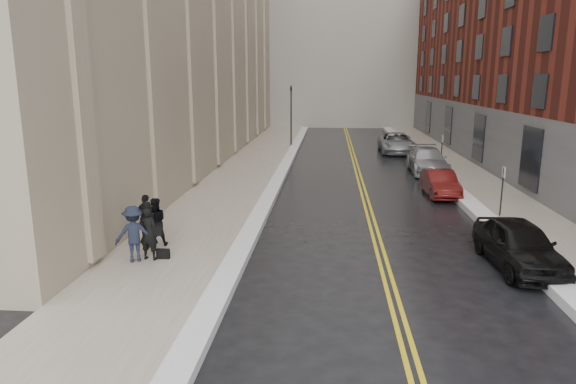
% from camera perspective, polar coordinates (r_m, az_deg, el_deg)
% --- Properties ---
extents(ground, '(160.00, 160.00, 0.00)m').
position_cam_1_polar(ground, '(14.72, 1.56, -10.67)').
color(ground, black).
rests_on(ground, ground).
extents(sidewalk_left, '(4.00, 64.00, 0.15)m').
position_cam_1_polar(sidewalk_left, '(30.51, -5.23, 1.68)').
color(sidewalk_left, gray).
rests_on(sidewalk_left, ground).
extents(sidewalk_right, '(3.00, 64.00, 0.15)m').
position_cam_1_polar(sidewalk_right, '(31.18, 20.02, 1.20)').
color(sidewalk_right, gray).
rests_on(sidewalk_right, ground).
extents(lane_stripe_a, '(0.12, 64.00, 0.01)m').
position_cam_1_polar(lane_stripe_a, '(30.12, 7.78, 1.33)').
color(lane_stripe_a, gold).
rests_on(lane_stripe_a, ground).
extents(lane_stripe_b, '(0.12, 64.00, 0.01)m').
position_cam_1_polar(lane_stripe_b, '(30.14, 8.24, 1.32)').
color(lane_stripe_b, gold).
rests_on(lane_stripe_b, ground).
extents(snow_ridge_left, '(0.70, 60.80, 0.26)m').
position_cam_1_polar(snow_ridge_left, '(30.19, -0.93, 1.72)').
color(snow_ridge_left, white).
rests_on(snow_ridge_left, ground).
extents(snow_ridge_right, '(0.85, 60.80, 0.30)m').
position_cam_1_polar(snow_ridge_right, '(30.73, 16.71, 1.41)').
color(snow_ridge_right, white).
rests_on(snow_ridge_right, ground).
extents(traffic_signal, '(0.18, 0.15, 5.20)m').
position_cam_1_polar(traffic_signal, '(43.72, 0.35, 8.99)').
color(traffic_signal, black).
rests_on(traffic_signal, ground).
extents(parking_sign_near, '(0.06, 0.35, 2.23)m').
position_cam_1_polar(parking_sign_near, '(23.11, 22.71, 0.47)').
color(parking_sign_near, black).
rests_on(parking_sign_near, ground).
extents(parking_sign_far, '(0.06, 0.35, 2.23)m').
position_cam_1_polar(parking_sign_far, '(34.56, 16.71, 4.63)').
color(parking_sign_far, black).
rests_on(parking_sign_far, ground).
extents(car_black, '(2.00, 4.48, 1.50)m').
position_cam_1_polar(car_black, '(17.54, 24.27, -5.35)').
color(car_black, black).
rests_on(car_black, ground).
extents(car_maroon, '(1.44, 3.93, 1.29)m').
position_cam_1_polar(car_maroon, '(26.80, 16.54, 0.92)').
color(car_maroon, '#460E0C').
rests_on(car_maroon, ground).
extents(car_silver_near, '(2.26, 5.36, 1.54)m').
position_cam_1_polar(car_silver_near, '(33.23, 15.22, 3.40)').
color(car_silver_near, '#94959A').
rests_on(car_silver_near, ground).
extents(car_silver_far, '(2.69, 5.70, 1.58)m').
position_cam_1_polar(car_silver_far, '(41.62, 11.98, 5.36)').
color(car_silver_far, '#909498').
rests_on(car_silver_far, ground).
extents(pedestrian_main, '(0.69, 0.50, 1.74)m').
position_cam_1_polar(pedestrian_main, '(16.81, -15.24, -4.43)').
color(pedestrian_main, black).
rests_on(pedestrian_main, sidewalk_left).
extents(pedestrian_a, '(1.00, 0.91, 1.68)m').
position_cam_1_polar(pedestrian_a, '(18.16, -14.56, -3.24)').
color(pedestrian_a, black).
rests_on(pedestrian_a, sidewalk_left).
extents(pedestrian_b, '(1.33, 1.06, 1.79)m').
position_cam_1_polar(pedestrian_b, '(16.79, -16.76, -4.47)').
color(pedestrian_b, black).
rests_on(pedestrian_b, sidewalk_left).
extents(pedestrian_c, '(1.03, 0.58, 1.65)m').
position_cam_1_polar(pedestrian_c, '(18.88, -15.44, -2.73)').
color(pedestrian_c, black).
rests_on(pedestrian_c, sidewalk_left).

